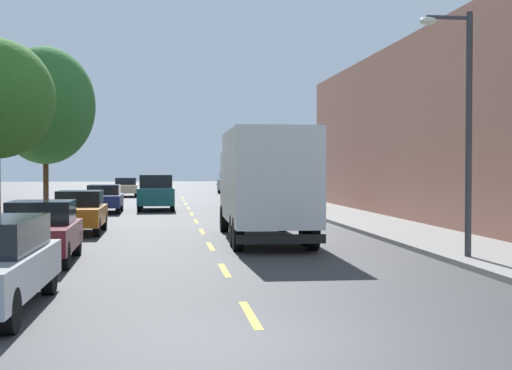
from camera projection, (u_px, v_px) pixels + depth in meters
The scene contains 15 objects.
ground_plane at pixel (190, 210), 39.31m from camera, with size 160.00×160.00×0.00m, color #38383A.
sidewalk_left at pixel (49, 212), 36.44m from camera, with size 3.20×120.00×0.14m, color gray.
sidewalk_right at pixel (326, 210), 38.22m from camera, with size 3.20×120.00×0.14m, color gray.
lane_centerline_dashes at pixel (194, 217), 33.86m from camera, with size 0.14×47.20×0.01m.
street_tree_third at pixel (45, 106), 31.02m from camera, with size 4.22×4.22×7.36m.
street_lamp at pixel (462, 113), 17.83m from camera, with size 1.35×0.28×6.02m.
delivery_box_truck at pixel (264, 179), 22.95m from camera, with size 2.54×8.19×3.47m.
parked_hatchback_orange at pixel (79, 212), 25.75m from camera, with size 1.74×4.00×1.50m.
parked_hatchback_forest at pixel (257, 193), 45.00m from camera, with size 1.86×4.05×1.50m.
parked_sedan_navy at pixel (104, 198), 37.52m from camera, with size 1.85×4.52×1.43m.
parked_hatchback_burgundy at pixel (40, 232), 17.88m from camera, with size 1.81×4.03×1.50m.
parked_wagon_champagne at pixel (126, 186), 57.82m from camera, with size 1.92×4.74×1.50m.
parked_suv_charcoal at pixel (231, 183), 62.99m from camera, with size 2.02×4.83×1.93m.
parked_suv_red at pixel (278, 194), 36.99m from camera, with size 1.97×4.81×1.93m.
moving_teal_sedan at pixel (156, 192), 39.66m from camera, with size 1.95×4.80×1.93m.
Camera 1 is at (-1.34, -9.41, 2.35)m, focal length 50.95 mm.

